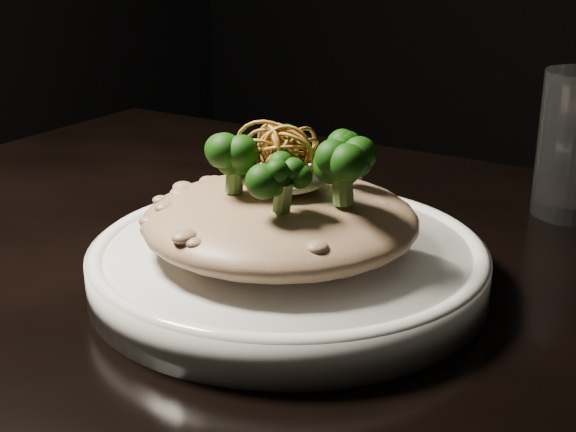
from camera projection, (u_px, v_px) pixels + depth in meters
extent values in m
cube|color=black|center=(330.00, 321.00, 0.59)|extent=(1.10, 0.80, 0.04)
cylinder|color=black|center=(155.00, 377.00, 1.22)|extent=(0.05, 0.05, 0.71)
cylinder|color=white|center=(288.00, 266.00, 0.60)|extent=(0.29, 0.29, 0.03)
ellipsoid|color=brown|center=(280.00, 220.00, 0.58)|extent=(0.20, 0.20, 0.04)
ellipsoid|color=white|center=(284.00, 177.00, 0.58)|extent=(0.06, 0.06, 0.02)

